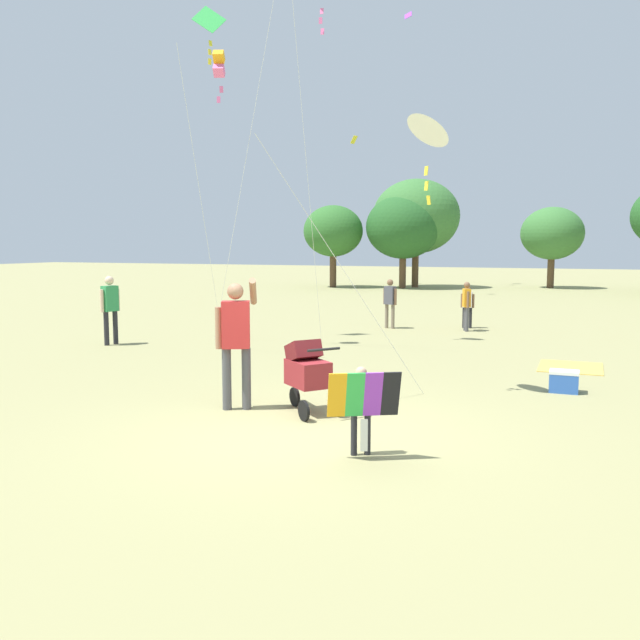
# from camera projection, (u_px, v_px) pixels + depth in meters

# --- Properties ---
(ground_plane) EXTENTS (120.00, 120.00, 0.00)m
(ground_plane) POSITION_uv_depth(u_px,v_px,m) (306.00, 432.00, 8.40)
(ground_plane) COLOR #938E5B
(treeline_distant) EXTENTS (28.92, 6.58, 6.79)m
(treeline_distant) POSITION_uv_depth(u_px,v_px,m) (615.00, 212.00, 32.08)
(treeline_distant) COLOR brown
(treeline_distant) RESTS_ON ground
(child_with_butterfly_kite) EXTENTS (0.78, 0.54, 1.00)m
(child_with_butterfly_kite) POSITION_uv_depth(u_px,v_px,m) (362.00, 401.00, 7.40)
(child_with_butterfly_kite) COLOR #232328
(child_with_butterfly_kite) RESTS_ON ground
(person_adult_flyer) EXTENTS (0.58, 0.69, 1.89)m
(person_adult_flyer) POSITION_uv_depth(u_px,v_px,m) (236.00, 334.00, 9.46)
(person_adult_flyer) COLOR #4C4C51
(person_adult_flyer) RESTS_ON ground
(stroller) EXTENTS (1.02, 0.92, 1.03)m
(stroller) POSITION_uv_depth(u_px,v_px,m) (307.00, 370.00, 9.35)
(stroller) COLOR black
(stroller) RESTS_ON ground
(kite_adult_black) EXTENTS (2.49, 2.27, 4.31)m
(kite_adult_black) POSITION_uv_depth(u_px,v_px,m) (427.00, 133.00, 10.10)
(kite_adult_black) COLOR white
(kite_adult_black) RESTS_ON ground
(kite_orange_delta) EXTENTS (0.49, 2.33, 6.57)m
(kite_orange_delta) POSITION_uv_depth(u_px,v_px,m) (219.00, 67.00, 14.65)
(kite_orange_delta) COLOR #F4A319
(kite_orange_delta) RESTS_ON ground
(kite_blue_high) EXTENTS (2.77, 1.58, 8.02)m
(kite_blue_high) POSITION_uv_depth(u_px,v_px,m) (212.00, 38.00, 15.81)
(kite_blue_high) COLOR green
(kite_blue_high) RESTS_ON ground
(distant_kites_cluster) EXTENTS (27.06, 11.47, 9.33)m
(distant_kites_cluster) POSITION_uv_depth(u_px,v_px,m) (484.00, 41.00, 32.53)
(distant_kites_cluster) COLOR purple
(person_sitting_far) EXTENTS (0.30, 0.50, 1.61)m
(person_sitting_far) POSITION_uv_depth(u_px,v_px,m) (110.00, 304.00, 15.60)
(person_sitting_far) COLOR #232328
(person_sitting_far) RESTS_ON ground
(person_couple_left) EXTENTS (0.38, 0.16, 1.18)m
(person_couple_left) POSITION_uv_depth(u_px,v_px,m) (467.00, 303.00, 18.72)
(person_couple_left) COLOR #232328
(person_couple_left) RESTS_ON ground
(person_kid_running) EXTENTS (0.42, 0.27, 1.37)m
(person_kid_running) POSITION_uv_depth(u_px,v_px,m) (390.00, 299.00, 18.65)
(person_kid_running) COLOR #7F705B
(person_kid_running) RESTS_ON ground
(person_back_turned) EXTENTS (0.27, 0.41, 1.33)m
(person_back_turned) POSITION_uv_depth(u_px,v_px,m) (467.00, 302.00, 18.07)
(person_back_turned) COLOR #4C4C51
(person_back_turned) RESTS_ON ground
(picnic_blanket) EXTENTS (1.16, 1.38, 0.02)m
(picnic_blanket) POSITION_uv_depth(u_px,v_px,m) (571.00, 367.00, 12.81)
(picnic_blanket) COLOR gold
(picnic_blanket) RESTS_ON ground
(cooler_box) EXTENTS (0.45, 0.33, 0.35)m
(cooler_box) POSITION_uv_depth(u_px,v_px,m) (564.00, 381.00, 10.67)
(cooler_box) COLOR #2D5BB7
(cooler_box) RESTS_ON ground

